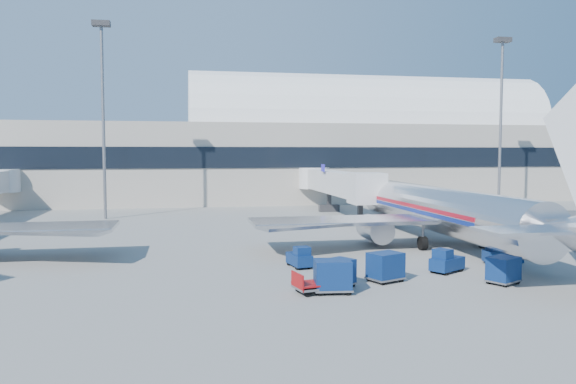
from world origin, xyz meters
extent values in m
plane|color=gray|center=(0.00, 0.00, 0.00)|extent=(260.00, 260.00, 0.00)
cube|color=#B2AA9E|center=(-25.00, 56.00, 6.00)|extent=(170.00, 28.00, 12.00)
cube|color=black|center=(-25.00, 42.05, 7.00)|extent=(170.00, 0.40, 3.00)
cylinder|color=white|center=(20.00, 56.00, 12.00)|extent=(60.00, 18.00, 18.00)
cylinder|color=silver|center=(10.00, 6.00, 2.90)|extent=(3.80, 28.00, 3.80)
sphere|color=silver|center=(10.00, 20.00, 2.90)|extent=(3.72, 3.72, 3.72)
cube|color=#A40C1C|center=(10.00, 7.00, 3.15)|extent=(3.85, 20.16, 0.32)
cube|color=navy|center=(10.00, 7.00, 2.78)|extent=(3.85, 20.16, 0.32)
cube|color=silver|center=(10.00, -10.50, 3.50)|extent=(11.00, 3.00, 0.18)
cube|color=silver|center=(10.00, 5.00, 2.30)|extent=(32.00, 5.00, 0.28)
cylinder|color=#B7B7BC|center=(4.50, 6.50, 1.35)|extent=(2.10, 3.80, 2.10)
cylinder|color=#B7B7BC|center=(15.50, 6.50, 1.35)|extent=(2.10, 3.80, 2.10)
cylinder|color=black|center=(10.00, 17.00, 0.45)|extent=(0.40, 0.90, 0.90)
cube|color=silver|center=(7.60, 30.00, 4.00)|extent=(2.70, 24.00, 2.70)
cube|color=silver|center=(7.60, 17.80, 4.00)|extent=(3.40, 3.20, 3.20)
cylinder|color=silver|center=(7.60, 41.50, 4.00)|extent=(4.40, 4.40, 3.00)
cube|color=#2D2D30|center=(7.60, 20.00, 1.80)|extent=(0.50, 0.50, 3.00)
cube|color=#2D2D30|center=(7.60, 20.00, 0.45)|extent=(2.60, 1.00, 0.90)
cube|color=#2D2D30|center=(7.60, 33.00, 1.80)|extent=(0.50, 0.50, 3.00)
cube|color=#2D2D30|center=(7.60, 33.00, 0.45)|extent=(2.60, 1.00, 0.90)
cube|color=#1D1A93|center=(6.00, 30.00, 5.80)|extent=(0.12, 1.40, 0.90)
cylinder|color=silver|center=(-34.40, 41.50, 4.00)|extent=(4.40, 4.40, 3.00)
cylinder|color=slate|center=(-20.00, 30.00, 11.00)|extent=(0.36, 0.36, 22.00)
cube|color=#2D2D30|center=(-20.00, 30.00, 22.30)|extent=(2.00, 1.20, 0.60)
cylinder|color=slate|center=(30.00, 30.00, 11.00)|extent=(0.36, 0.36, 22.00)
cube|color=#2D2D30|center=(30.00, 30.00, 22.30)|extent=(2.00, 1.20, 0.60)
cube|color=#9E9E96|center=(18.00, 2.00, 0.45)|extent=(3.00, 0.55, 0.90)
cube|color=navy|center=(5.48, -4.47, 0.57)|extent=(2.65, 2.26, 0.78)
cube|color=navy|center=(5.04, -4.74, 1.19)|extent=(1.33, 1.37, 0.72)
cylinder|color=black|center=(5.95, -3.64, 0.29)|extent=(0.61, 0.50, 0.58)
cube|color=navy|center=(10.40, -2.85, 0.59)|extent=(2.57, 1.49, 0.80)
cube|color=navy|center=(9.87, -2.79, 1.23)|extent=(1.07, 1.16, 0.75)
cylinder|color=black|center=(11.31, -2.46, 0.30)|extent=(0.62, 0.30, 0.60)
cube|color=navy|center=(-3.51, -1.11, 0.53)|extent=(1.49, 2.39, 0.73)
cube|color=navy|center=(-3.43, -1.59, 1.12)|extent=(1.11, 1.03, 0.68)
cylinder|color=black|center=(-4.07, -0.42, 0.27)|extent=(0.30, 0.57, 0.54)
cube|color=navy|center=(0.65, -6.24, 0.99)|extent=(2.29, 2.07, 1.51)
cube|color=slate|center=(0.65, -6.24, 0.23)|extent=(2.41, 2.16, 0.10)
cylinder|color=black|center=(1.10, -5.43, 0.21)|extent=(0.45, 0.31, 0.42)
cube|color=navy|center=(-2.49, -7.02, 0.91)|extent=(2.16, 2.03, 1.38)
cube|color=slate|center=(-2.49, -7.02, 0.21)|extent=(2.27, 2.12, 0.10)
cylinder|color=black|center=(-2.18, -6.23, 0.19)|extent=(0.41, 0.33, 0.38)
cube|color=navy|center=(-3.15, -8.27, 1.03)|extent=(2.11, 1.73, 1.57)
cube|color=slate|center=(-3.15, -8.27, 0.24)|extent=(2.23, 1.80, 0.11)
cylinder|color=black|center=(-2.33, -7.76, 0.22)|extent=(0.45, 0.22, 0.43)
cube|color=navy|center=(7.23, -8.07, 0.90)|extent=(2.14, 1.98, 1.38)
cube|color=slate|center=(7.23, -8.07, 0.21)|extent=(2.25, 2.07, 0.10)
cylinder|color=black|center=(7.57, -7.30, 0.19)|extent=(0.41, 0.31, 0.38)
cube|color=slate|center=(-4.10, -8.16, 0.35)|extent=(2.50, 1.96, 0.12)
cube|color=maroon|center=(-4.10, -8.16, 0.56)|extent=(2.51, 2.01, 0.08)
cylinder|color=black|center=(-3.52, -7.47, 0.20)|extent=(0.43, 0.24, 0.40)
camera|label=1|loc=(-11.15, -37.54, 7.66)|focal=35.00mm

